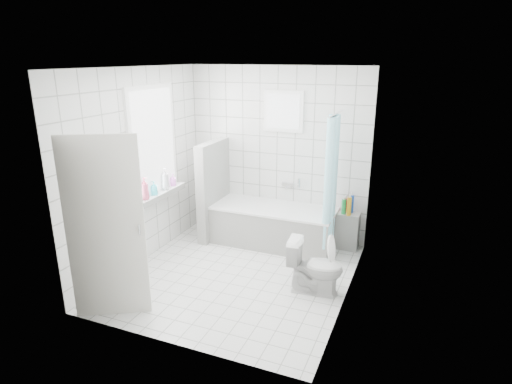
% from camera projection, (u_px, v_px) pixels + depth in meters
% --- Properties ---
extents(ground, '(3.00, 3.00, 0.00)m').
position_uv_depth(ground, '(237.00, 275.00, 5.56)').
color(ground, white).
rests_on(ground, ground).
extents(ceiling, '(3.00, 3.00, 0.00)m').
position_uv_depth(ceiling, '(234.00, 67.00, 4.76)').
color(ceiling, white).
rests_on(ceiling, ground).
extents(wall_back, '(2.80, 0.02, 2.60)m').
position_uv_depth(wall_back, '(277.00, 154.00, 6.48)').
color(wall_back, white).
rests_on(wall_back, ground).
extents(wall_front, '(2.80, 0.02, 2.60)m').
position_uv_depth(wall_front, '(166.00, 222.00, 3.84)').
color(wall_front, white).
rests_on(wall_front, ground).
extents(wall_left, '(0.02, 3.00, 2.60)m').
position_uv_depth(wall_left, '(140.00, 168.00, 5.66)').
color(wall_left, white).
rests_on(wall_left, ground).
extents(wall_right, '(0.02, 3.00, 2.60)m').
position_uv_depth(wall_right, '(352.00, 193.00, 4.66)').
color(wall_right, white).
rests_on(wall_right, ground).
extents(window_left, '(0.01, 0.90, 1.40)m').
position_uv_depth(window_left, '(154.00, 142.00, 5.82)').
color(window_left, white).
rests_on(window_left, wall_left).
extents(window_back, '(0.50, 0.01, 0.50)m').
position_uv_depth(window_back, '(283.00, 111.00, 6.21)').
color(window_back, white).
rests_on(window_back, wall_back).
extents(window_sill, '(0.18, 1.02, 0.08)m').
position_uv_depth(window_sill, '(161.00, 194.00, 6.03)').
color(window_sill, white).
rests_on(window_sill, wall_left).
extents(door, '(0.72, 0.43, 2.00)m').
position_uv_depth(door, '(106.00, 230.00, 4.44)').
color(door, silver).
rests_on(door, ground).
extents(bathtub, '(1.82, 0.77, 0.58)m').
position_uv_depth(bathtub, '(274.00, 225.00, 6.42)').
color(bathtub, white).
rests_on(bathtub, ground).
extents(partition_wall, '(0.15, 0.85, 1.50)m').
position_uv_depth(partition_wall, '(214.00, 190.00, 6.59)').
color(partition_wall, white).
rests_on(partition_wall, ground).
extents(tiled_ledge, '(0.40, 0.24, 0.55)m').
position_uv_depth(tiled_ledge, '(345.00, 230.00, 6.29)').
color(tiled_ledge, white).
rests_on(tiled_ledge, ground).
extents(toilet, '(0.68, 0.43, 0.66)m').
position_uv_depth(toilet, '(315.00, 267.00, 5.08)').
color(toilet, white).
rests_on(toilet, ground).
extents(curtain_rod, '(0.02, 0.80, 0.02)m').
position_uv_depth(curtain_rod, '(336.00, 114.00, 5.58)').
color(curtain_rod, silver).
rests_on(curtain_rod, wall_back).
extents(shower_curtain, '(0.14, 0.48, 1.78)m').
position_uv_depth(shower_curtain, '(330.00, 182.00, 5.74)').
color(shower_curtain, '#56E6FF').
rests_on(shower_curtain, curtain_rod).
extents(tub_faucet, '(0.18, 0.06, 0.06)m').
position_uv_depth(tub_faucet, '(288.00, 185.00, 6.51)').
color(tub_faucet, silver).
rests_on(tub_faucet, wall_back).
extents(sill_bottles, '(0.17, 0.80, 0.32)m').
position_uv_depth(sill_bottles, '(157.00, 183.00, 5.90)').
color(sill_bottles, silver).
rests_on(sill_bottles, window_sill).
extents(ledge_bottles, '(0.16, 0.19, 0.27)m').
position_uv_depth(ledge_bottles, '(348.00, 205.00, 6.13)').
color(ledge_bottles, red).
rests_on(ledge_bottles, tiled_ledge).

